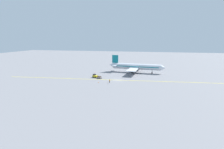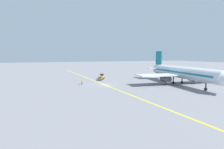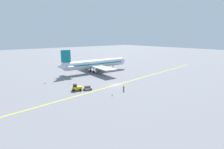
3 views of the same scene
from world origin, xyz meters
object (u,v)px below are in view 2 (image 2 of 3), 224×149
(traffic_cone_mid_apron, at_px, (76,82))
(traffic_cone_near_nose, at_px, (129,76))
(airplane_at_gate, at_px, (181,73))
(ground_crew_worker, at_px, (82,82))
(baggage_tug_white, at_px, (102,77))
(baggage_cart_trailing, at_px, (100,78))

(traffic_cone_mid_apron, bearing_deg, traffic_cone_near_nose, -158.30)
(airplane_at_gate, bearing_deg, traffic_cone_mid_apron, -26.82)
(ground_crew_worker, bearing_deg, airplane_at_gate, 161.18)
(baggage_tug_white, height_order, traffic_cone_mid_apron, baggage_tug_white)
(traffic_cone_near_nose, bearing_deg, baggage_cart_trailing, 25.88)
(baggage_tug_white, bearing_deg, ground_crew_worker, 47.76)
(baggage_cart_trailing, xyz_separation_m, traffic_cone_mid_apron, (9.05, 2.25, -0.49))
(baggage_cart_trailing, xyz_separation_m, traffic_cone_near_nose, (-15.46, -7.50, -0.49))
(airplane_at_gate, height_order, ground_crew_worker, airplane_at_gate)
(airplane_at_gate, height_order, baggage_tug_white, airplane_at_gate)
(baggage_tug_white, bearing_deg, traffic_cone_near_nose, -161.89)
(airplane_at_gate, height_order, traffic_cone_near_nose, airplane_at_gate)
(airplane_at_gate, distance_m, traffic_cone_near_nose, 25.83)
(ground_crew_worker, distance_m, traffic_cone_near_nose, 27.92)
(traffic_cone_near_nose, bearing_deg, ground_crew_worker, 32.67)
(baggage_tug_white, height_order, baggage_cart_trailing, baggage_tug_white)
(ground_crew_worker, relative_size, traffic_cone_mid_apron, 3.05)
(baggage_cart_trailing, distance_m, traffic_cone_near_nose, 17.19)
(ground_crew_worker, height_order, traffic_cone_mid_apron, ground_crew_worker)
(airplane_at_gate, distance_m, ground_crew_worker, 30.86)
(airplane_at_gate, distance_m, baggage_cart_trailing, 27.53)
(ground_crew_worker, bearing_deg, traffic_cone_mid_apron, -79.13)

